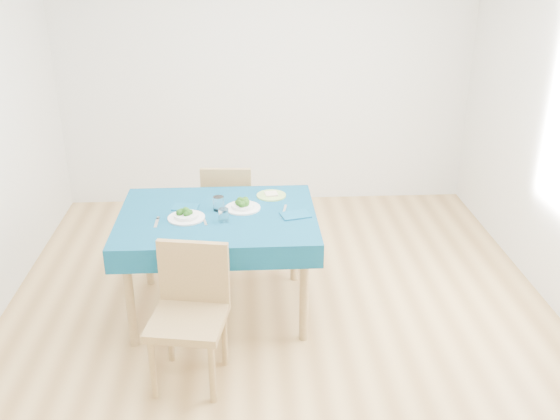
{
  "coord_description": "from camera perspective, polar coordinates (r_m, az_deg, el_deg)",
  "views": [
    {
      "loc": [
        -0.22,
        -3.74,
        2.49
      ],
      "look_at": [
        0.0,
        0.0,
        0.85
      ],
      "focal_mm": 40.0,
      "sensor_mm": 36.0,
      "label": 1
    }
  ],
  "objects": [
    {
      "name": "chair_near",
      "position": [
        3.7,
        -8.54,
        -8.56
      ],
      "size": [
        0.51,
        0.54,
        1.08
      ],
      "primitive_type": "cube",
      "rotation": [
        0.0,
        0.0,
        -0.18
      ],
      "color": "olive",
      "rests_on": "ground"
    },
    {
      "name": "side_plate",
      "position": [
        4.56,
        -0.8,
        1.34
      ],
      "size": [
        0.21,
        0.21,
        0.01
      ],
      "primitive_type": "cylinder",
      "color": "#95C560",
      "rests_on": "table"
    },
    {
      "name": "napkin_near",
      "position": [
        4.41,
        -8.63,
        0.26
      ],
      "size": [
        0.19,
        0.15,
        0.01
      ],
      "primitive_type": "cube",
      "rotation": [
        0.0,
        0.0,
        -0.14
      ],
      "color": "navy",
      "rests_on": "table"
    },
    {
      "name": "fork_near",
      "position": [
        4.21,
        -11.22,
        -1.14
      ],
      "size": [
        0.02,
        0.16,
        0.0
      ],
      "primitive_type": "cube",
      "rotation": [
        0.0,
        0.0,
        -0.0
      ],
      "color": "silver",
      "rests_on": "table"
    },
    {
      "name": "room_shell",
      "position": [
        3.92,
        0.0,
        6.68
      ],
      "size": [
        4.02,
        4.52,
        2.73
      ],
      "color": "#A57C45",
      "rests_on": "ground"
    },
    {
      "name": "chair_far",
      "position": [
        5.15,
        -4.7,
        0.75
      ],
      "size": [
        0.42,
        0.46,
        0.99
      ],
      "primitive_type": "cube",
      "rotation": [
        0.0,
        0.0,
        3.07
      ],
      "color": "olive",
      "rests_on": "ground"
    },
    {
      "name": "fork_far",
      "position": [
        4.36,
        -4.39,
        0.19
      ],
      "size": [
        0.05,
        0.2,
        0.0
      ],
      "primitive_type": "cube",
      "rotation": [
        0.0,
        0.0,
        -0.14
      ],
      "color": "silver",
      "rests_on": "table"
    },
    {
      "name": "bowl_far",
      "position": [
        4.34,
        -3.43,
        0.57
      ],
      "size": [
        0.25,
        0.25,
        0.08
      ],
      "primitive_type": null,
      "color": "white",
      "rests_on": "table"
    },
    {
      "name": "napkin_far",
      "position": [
        4.23,
        1.43,
        -0.46
      ],
      "size": [
        0.22,
        0.18,
        0.01
      ],
      "primitive_type": "cube",
      "rotation": [
        0.0,
        0.0,
        0.23
      ],
      "color": "navy",
      "rests_on": "table"
    },
    {
      "name": "bowl_near",
      "position": [
        4.22,
        -8.58,
        -0.31
      ],
      "size": [
        0.25,
        0.25,
        0.08
      ],
      "primitive_type": null,
      "color": "white",
      "rests_on": "table"
    },
    {
      "name": "tumbler_center",
      "position": [
        4.33,
        -5.63,
        0.6
      ],
      "size": [
        0.08,
        0.08,
        0.1
      ],
      "primitive_type": "cylinder",
      "color": "white",
      "rests_on": "table"
    },
    {
      "name": "knife_near",
      "position": [
        4.22,
        -6.99,
        -0.8
      ],
      "size": [
        0.06,
        0.22,
        0.0
      ],
      "primitive_type": "cube",
      "rotation": [
        0.0,
        0.0,
        0.21
      ],
      "color": "silver",
      "rests_on": "table"
    },
    {
      "name": "tumbler_side",
      "position": [
        4.15,
        -5.19,
        -0.46
      ],
      "size": [
        0.07,
        0.07,
        0.09
      ],
      "primitive_type": "cylinder",
      "color": "white",
      "rests_on": "table"
    },
    {
      "name": "bread_slice",
      "position": [
        4.55,
        -0.8,
        1.48
      ],
      "size": [
        0.1,
        0.1,
        0.01
      ],
      "primitive_type": "cube",
      "rotation": [
        0.0,
        0.0,
        0.14
      ],
      "color": "beige",
      "rests_on": "side_plate"
    },
    {
      "name": "knife_far",
      "position": [
        4.3,
        0.38,
        -0.11
      ],
      "size": [
        0.06,
        0.22,
        0.0
      ],
      "primitive_type": "cube",
      "rotation": [
        0.0,
        0.0,
        -0.18
      ],
      "color": "silver",
      "rests_on": "table"
    },
    {
      "name": "table",
      "position": [
        4.45,
        -5.56,
        -4.86
      ],
      "size": [
        1.34,
        1.02,
        0.76
      ],
      "primitive_type": "cube",
      "color": "navy",
      "rests_on": "ground"
    }
  ]
}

